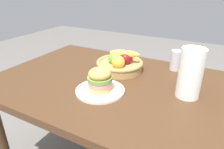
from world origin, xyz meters
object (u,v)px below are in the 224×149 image
at_px(fruit_basket, 120,63).
at_px(paper_towel_roll, 190,73).
at_px(plate, 100,90).
at_px(soda_can, 176,60).
at_px(sandwich, 100,79).

distance_m(fruit_basket, paper_towel_roll, 0.45).
xyz_separation_m(plate, fruit_basket, (-0.03, 0.29, 0.04)).
height_order(soda_can, paper_towel_roll, paper_towel_roll).
relative_size(soda_can, fruit_basket, 0.43).
height_order(sandwich, paper_towel_roll, paper_towel_roll).
bearing_deg(sandwich, soda_can, 60.05).
height_order(fruit_basket, paper_towel_roll, paper_towel_roll).
xyz_separation_m(plate, paper_towel_roll, (0.39, 0.16, 0.11)).
bearing_deg(plate, fruit_basket, 96.56).
bearing_deg(paper_towel_roll, sandwich, -157.20).
xyz_separation_m(fruit_basket, paper_towel_roll, (0.43, -0.13, 0.07)).
xyz_separation_m(soda_can, fruit_basket, (-0.30, -0.17, -0.01)).
distance_m(sandwich, soda_can, 0.53).
bearing_deg(plate, paper_towel_roll, 22.80).
bearing_deg(paper_towel_roll, plate, -157.20).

